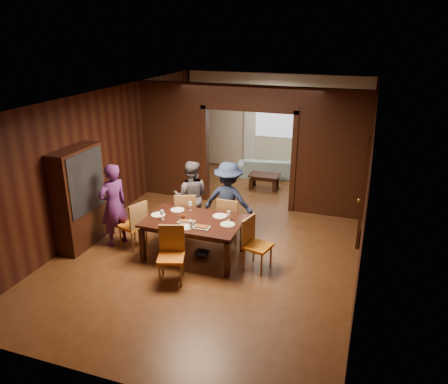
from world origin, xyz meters
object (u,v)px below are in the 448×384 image
at_px(coffee_table, 264,182).
at_px(person_purple, 113,205).
at_px(chair_near, 171,256).
at_px(sofa, 270,167).
at_px(chair_far_r, 231,219).
at_px(dining_table, 194,238).
at_px(chair_left, 133,224).
at_px(person_navy, 228,201).
at_px(person_grey, 191,197).
at_px(chair_far_l, 186,214).
at_px(hutch, 80,198).
at_px(chair_right, 258,245).

bearing_deg(coffee_table, person_purple, -116.59).
height_order(person_purple, chair_near, person_purple).
height_order(person_purple, coffee_table, person_purple).
bearing_deg(sofa, chair_far_r, 82.80).
height_order(dining_table, chair_left, chair_left).
xyz_separation_m(person_navy, coffee_table, (-0.00, 3.06, -0.61)).
xyz_separation_m(person_purple, person_grey, (1.20, 1.07, -0.06)).
height_order(chair_far_l, chair_near, same).
bearing_deg(chair_left, dining_table, 110.52).
bearing_deg(chair_near, hutch, 145.00).
relative_size(person_navy, dining_table, 0.89).
height_order(chair_far_l, hutch, hutch).
relative_size(coffee_table, chair_right, 0.82).
height_order(person_grey, sofa, person_grey).
relative_size(person_purple, hutch, 0.84).
distance_m(person_navy, dining_table, 1.14).
bearing_deg(person_navy, chair_far_r, 124.44).
relative_size(sofa, hutch, 0.94).
bearing_deg(chair_far_r, hutch, 23.46).
bearing_deg(chair_far_l, chair_far_r, 162.65).
bearing_deg(chair_near, dining_table, 69.85).
bearing_deg(person_purple, hutch, -46.43).
bearing_deg(dining_table, coffee_table, 84.92).
relative_size(chair_right, chair_far_l, 1.00).
bearing_deg(chair_near, chair_left, 125.94).
relative_size(person_purple, chair_left, 1.74).
relative_size(chair_left, chair_far_r, 1.00).
xyz_separation_m(person_grey, sofa, (0.74, 4.06, -0.51)).
xyz_separation_m(coffee_table, chair_far_r, (0.10, -3.21, 0.28)).
xyz_separation_m(person_grey, chair_right, (1.75, -1.08, -0.29)).
relative_size(person_grey, chair_far_l, 1.61).
bearing_deg(person_navy, sofa, -87.21).
distance_m(chair_left, chair_right, 2.56).
xyz_separation_m(sofa, chair_left, (-1.56, -5.11, 0.21)).
xyz_separation_m(sofa, coffee_table, (0.10, -1.05, -0.07)).
bearing_deg(hutch, chair_far_r, 21.77).
height_order(person_grey, coffee_table, person_grey).
height_order(person_navy, hutch, hutch).
xyz_separation_m(chair_right, chair_far_l, (-1.76, 0.85, 0.00)).
bearing_deg(dining_table, person_grey, 115.00).
height_order(coffee_table, chair_left, chair_left).
bearing_deg(dining_table, chair_far_l, 122.02).
relative_size(coffee_table, chair_far_l, 0.82).
bearing_deg(coffee_table, chair_left, -112.18).
height_order(coffee_table, chair_near, chair_near).
distance_m(coffee_table, chair_near, 5.00).
relative_size(coffee_table, chair_left, 0.82).
bearing_deg(chair_far_r, person_grey, -9.72).
bearing_deg(person_grey, person_purple, 26.54).
xyz_separation_m(chair_left, hutch, (-0.99, -0.24, 0.52)).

